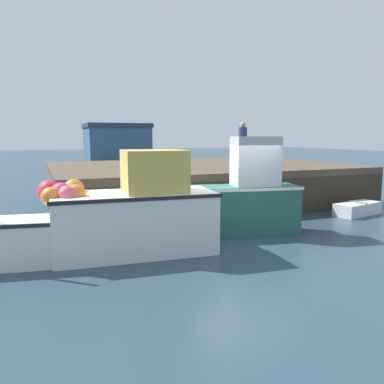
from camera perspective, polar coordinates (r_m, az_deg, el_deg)
name	(u,v)px	position (r m, az deg, el deg)	size (l,w,h in m)	color
ground	(235,240)	(10.51, 6.46, -7.16)	(120.00, 160.00, 0.10)	#283D4C
pier	(203,171)	(16.11, 1.68, 3.11)	(12.12, 8.42, 1.55)	brown
fishing_boat_near_right	(134,212)	(9.05, -8.56, -2.90)	(4.01, 1.84, 2.42)	silver
fishing_boat_mid	(244,198)	(10.82, 7.72, -0.92)	(3.40, 1.64, 2.73)	#23564C
rowboat	(357,209)	(14.70, 23.35, -2.30)	(1.98, 1.13, 0.48)	silver
dockworker	(243,144)	(15.80, 7.53, 7.11)	(0.34, 0.34, 1.77)	#2D3342
warehouse	(117,141)	(48.42, -11.11, 7.37)	(7.57, 6.52, 4.34)	#385675
mooring_buoy_foreground	(73,252)	(8.63, -17.29, -8.49)	(0.46, 0.46, 0.66)	orange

